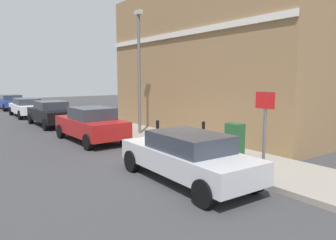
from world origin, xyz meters
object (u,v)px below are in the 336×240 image
object	(u,v)px
car_red	(91,124)
car_black	(51,113)
bollard_near_cabinet	(203,134)
car_silver	(187,156)
street_sign	(265,121)
lamppost	(139,67)
car_blue	(11,102)
car_white	(27,107)
bollard_far_kerb	(158,132)
utility_cabinet	(235,142)

from	to	relation	value
car_red	car_black	xyz separation A→B (m)	(-0.06, 5.79, -0.02)
car_black	bollard_near_cabinet	xyz separation A→B (m)	(2.66, -10.22, -0.05)
car_black	car_silver	bearing A→B (deg)	179.32
street_sign	lamppost	distance (m)	7.93
car_blue	car_black	bearing A→B (deg)	-179.44
car_white	street_sign	distance (m)	19.39
bollard_far_kerb	street_sign	world-z (taller)	street_sign
street_sign	car_blue	bearing A→B (deg)	93.81
car_black	bollard_near_cabinet	bearing A→B (deg)	-166.20
car_white	car_silver	bearing A→B (deg)	-179.28
car_black	utility_cabinet	bearing A→B (deg)	-168.60
car_silver	bollard_near_cabinet	xyz separation A→B (m)	(2.64, 2.25, -0.01)
car_white	street_sign	bearing A→B (deg)	-174.44
car_silver	car_white	size ratio (longest dim) A/B	1.00
utility_cabinet	bollard_far_kerb	world-z (taller)	utility_cabinet
bollard_far_kerb	car_silver	bearing A→B (deg)	-112.28
utility_cabinet	street_sign	distance (m)	2.26
bollard_far_kerb	car_white	bearing A→B (deg)	96.36
bollard_far_kerb	lamppost	size ratio (longest dim) A/B	0.18
car_blue	utility_cabinet	bearing A→B (deg)	-173.51
utility_cabinet	lamppost	size ratio (longest dim) A/B	0.20
car_red	bollard_far_kerb	world-z (taller)	car_red
car_silver	lamppost	bearing A→B (deg)	-19.02
lamppost	car_white	bearing A→B (deg)	102.64
car_red	car_blue	distance (m)	18.00
car_white	bollard_far_kerb	world-z (taller)	car_white
car_silver	car_blue	size ratio (longest dim) A/B	1.00
car_white	lamppost	xyz separation A→B (m)	(2.59, -11.56, 2.59)
car_blue	bollard_near_cabinet	xyz separation A→B (m)	(2.72, -22.43, 0.01)
car_silver	utility_cabinet	world-z (taller)	car_silver
car_silver	car_black	size ratio (longest dim) A/B	1.02
car_black	car_white	world-z (taller)	car_black
car_red	car_blue	xyz separation A→B (m)	(-0.12, 18.00, -0.08)
bollard_near_cabinet	bollard_far_kerb	distance (m)	1.76
car_black	utility_cabinet	world-z (taller)	car_black
car_blue	bollard_far_kerb	world-z (taller)	car_blue
utility_cabinet	street_sign	bearing A→B (deg)	-116.10
street_sign	lamppost	size ratio (longest dim) A/B	0.40
street_sign	lamppost	bearing A→B (deg)	84.22
car_blue	bollard_near_cabinet	bearing A→B (deg)	-172.81
car_black	bollard_far_kerb	world-z (taller)	car_black
car_blue	street_sign	size ratio (longest dim) A/B	1.92
bollard_near_cabinet	car_black	bearing A→B (deg)	104.58
car_red	lamppost	world-z (taller)	lamppost
car_silver	street_sign	world-z (taller)	street_sign
car_red	lamppost	distance (m)	3.48
car_red	street_sign	distance (m)	8.10
car_silver	lamppost	world-z (taller)	lamppost
bollard_near_cabinet	bollard_far_kerb	xyz separation A→B (m)	(-1.19, 1.30, 0.00)
car_black	street_sign	xyz separation A→B (m)	(1.66, -13.68, 0.91)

